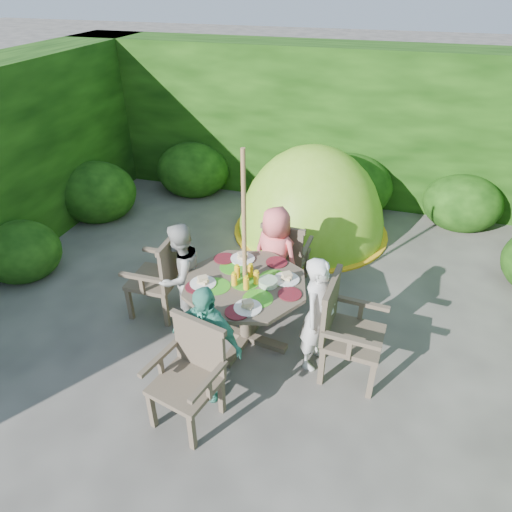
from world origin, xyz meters
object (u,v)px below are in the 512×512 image
(patio_table, at_px, (246,292))
(child_front, at_px, (206,342))
(child_back, at_px, (275,256))
(dome_tent, at_px, (310,232))
(garden_chair_front, at_px, (191,373))
(parasol_pole, at_px, (245,256))
(child_right, at_px, (318,314))
(garden_chair_back, at_px, (285,254))
(garden_chair_left, at_px, (161,275))
(garden_chair_right, at_px, (345,329))
(child_left, at_px, (181,275))

(patio_table, height_order, child_front, child_front)
(child_back, height_order, dome_tent, dome_tent)
(garden_chair_front, distance_m, child_back, 1.90)
(parasol_pole, distance_m, child_back, 0.93)
(parasol_pole, xyz_separation_m, child_right, (0.79, -0.12, -0.47))
(garden_chair_back, bearing_deg, garden_chair_left, 38.41)
(dome_tent, bearing_deg, child_right, -97.73)
(child_right, xyz_separation_m, child_back, (-0.67, 0.91, -0.00))
(garden_chair_right, distance_m, garden_chair_left, 2.18)
(garden_chair_left, xyz_separation_m, garden_chair_back, (1.26, 0.90, -0.04))
(garden_chair_right, distance_m, dome_tent, 2.95)
(child_back, bearing_deg, child_right, 147.18)
(patio_table, xyz_separation_m, garden_chair_front, (-0.17, -1.08, -0.14))
(child_front, bearing_deg, parasol_pole, 91.13)
(patio_table, relative_size, parasol_pole, 0.69)
(garden_chair_right, height_order, child_right, child_right)
(garden_chair_left, bearing_deg, child_back, 116.70)
(child_right, height_order, dome_tent, dome_tent)
(child_left, bearing_deg, child_right, 97.94)
(garden_chair_front, xyz_separation_m, dome_tent, (0.40, 3.69, -0.51))
(garden_chair_front, xyz_separation_m, child_front, (0.04, 0.29, 0.11))
(garden_chair_left, bearing_deg, garden_chair_front, 35.74)
(dome_tent, bearing_deg, child_back, -112.79)
(garden_chair_left, height_order, garden_chair_back, garden_chair_left)
(patio_table, distance_m, parasol_pole, 0.45)
(child_left, bearing_deg, child_back, 142.94)
(child_left, xyz_separation_m, child_front, (0.67, -0.91, -0.00))
(child_left, distance_m, dome_tent, 2.75)
(patio_table, xyz_separation_m, child_left, (-0.80, 0.12, -0.03))
(child_right, height_order, child_left, child_right)
(patio_table, distance_m, garden_chair_left, 1.10)
(child_right, xyz_separation_m, dome_tent, (-0.55, 2.73, -0.63))
(garden_chair_back, bearing_deg, garden_chair_right, 128.17)
(garden_chair_front, relative_size, dome_tent, 0.34)
(child_left, bearing_deg, garden_chair_right, 97.74)
(garden_chair_left, height_order, garden_chair_front, garden_chair_left)
(child_back, bearing_deg, dome_tent, -72.51)
(parasol_pole, relative_size, garden_chair_left, 2.21)
(garden_chair_left, xyz_separation_m, dome_tent, (1.31, 2.42, -0.53))
(parasol_pole, bearing_deg, child_front, -98.88)
(garden_chair_right, bearing_deg, dome_tent, 21.65)
(garden_chair_left, xyz_separation_m, child_front, (0.95, -0.97, 0.09))
(child_back, bearing_deg, garden_chair_right, 155.63)
(parasol_pole, height_order, garden_chair_left, parasol_pole)
(patio_table, height_order, parasol_pole, parasol_pole)
(garden_chair_back, height_order, dome_tent, dome_tent)
(garden_chair_back, height_order, child_right, child_right)
(garden_chair_right, height_order, child_back, child_back)
(patio_table, distance_m, child_front, 0.80)
(child_right, distance_m, child_front, 1.13)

